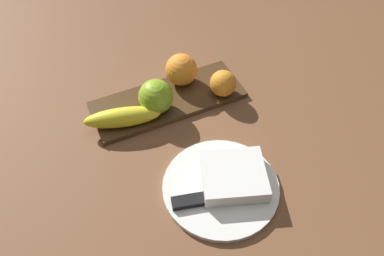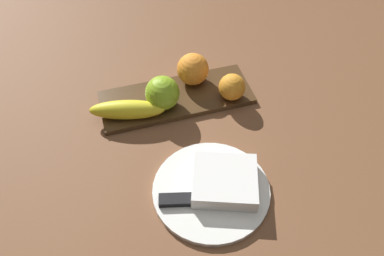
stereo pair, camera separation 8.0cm
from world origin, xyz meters
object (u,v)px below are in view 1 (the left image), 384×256
Objects in this scene: fruit_tray at (168,100)px; orange_near_apple at (223,83)px; banana at (123,117)px; folded_napkin at (234,176)px; dinner_plate at (221,187)px; knife at (204,199)px; apple at (156,97)px; orange_near_banana at (181,70)px.

orange_near_apple is (0.12, -0.04, 0.04)m from fruit_tray.
banana is 0.27m from folded_napkin.
dinner_plate is 1.24× the size of knife.
banana is 1.36× the size of folded_napkin.
fruit_tray is 2.13× the size of banana.
apple is 0.25m from knife.
knife is (-0.04, -0.02, 0.01)m from dinner_plate.
orange_near_apple is (0.15, -0.02, -0.01)m from apple.
orange_near_banana is at bearing 36.03° from fruit_tray.
apple is 1.02× the size of orange_near_banana.
knife is at bearing -98.86° from fruit_tray.
orange_near_banana is at bearing 37.10° from banana.
apple reaches higher than dinner_plate.
orange_near_apple reaches higher than banana.
orange_near_banana reaches higher than knife.
orange_near_apple is 0.81× the size of orange_near_banana.
orange_near_banana is (0.05, 0.04, 0.04)m from fruit_tray.
banana is at bearing 122.67° from folded_napkin.
orange_near_apple is at bearing -17.79° from fruit_tray.
dinner_plate is (0.12, -0.23, -0.03)m from banana.
folded_napkin is 0.66× the size of knife.
fruit_tray is at bearing -143.97° from orange_near_banana.
banana is at bearing -172.00° from apple.
orange_near_apple is 0.10m from orange_near_banana.
apple is 1.26× the size of orange_near_apple.
fruit_tray is 0.26m from folded_napkin.
apple reaches higher than fruit_tray.
orange_near_banana is at bearing 87.34° from knife.
apple is at bearing 22.54° from banana.
banana is at bearing -157.45° from orange_near_banana.
folded_napkin is (0.03, 0.00, 0.02)m from dinner_plate.
knife reaches higher than dinner_plate.
orange_near_banana is 0.62× the size of folded_napkin.
apple is at bearing 173.75° from orange_near_apple.
banana is (-0.08, -0.01, -0.02)m from apple.
fruit_tray is 0.26m from dinner_plate.
orange_near_apple is at bearing 61.48° from dinner_plate.
fruit_tray is at bearing 90.00° from dinner_plate.
fruit_tray is 4.68× the size of orange_near_banana.
apple is (-0.04, -0.02, 0.04)m from fruit_tray.
orange_near_apple is at bearing -47.35° from orange_near_banana.
dinner_plate is 0.03m from folded_napkin.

